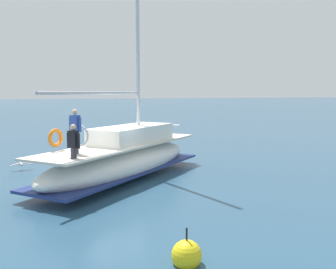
# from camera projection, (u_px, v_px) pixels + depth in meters

# --- Properties ---
(ground_plane) EXTENTS (400.00, 400.00, 0.00)m
(ground_plane) POSITION_uv_depth(u_px,v_px,m) (111.00, 183.00, 15.29)
(ground_plane) COLOR #284C66
(main_sailboat) EXTENTS (8.17, 8.77, 12.20)m
(main_sailboat) POSITION_uv_depth(u_px,v_px,m) (124.00, 157.00, 15.93)
(main_sailboat) COLOR white
(main_sailboat) RESTS_ON ground
(seagull) EXTENTS (0.48, 1.01, 0.17)m
(seagull) POSITION_uv_depth(u_px,v_px,m) (21.00, 164.00, 17.64)
(seagull) COLOR silver
(seagull) RESTS_ON ground
(mooring_buoy) EXTENTS (0.65, 0.65, 0.93)m
(mooring_buoy) POSITION_uv_depth(u_px,v_px,m) (187.00, 255.00, 8.02)
(mooring_buoy) COLOR yellow
(mooring_buoy) RESTS_ON ground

